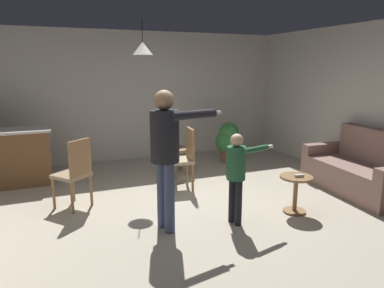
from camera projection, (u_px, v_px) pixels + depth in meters
name	position (u px, v px, depth m)	size (l,w,h in m)	color
ground	(198.00, 209.00, 5.05)	(7.68, 7.68, 0.00)	#B2A893
wall_back	(139.00, 96.00, 7.65)	(6.40, 0.10, 2.70)	beige
wall_right	(374.00, 105.00, 5.95)	(0.10, 6.40, 2.70)	beige
couch_floral	(360.00, 171.00, 5.71)	(0.99, 1.86, 1.00)	#8C6B60
kitchen_counter	(13.00, 157.00, 6.01)	(1.26, 0.66, 0.95)	brown
side_table_by_couch	(296.00, 190.00, 4.88)	(0.44, 0.44, 0.52)	olive
person_adult	(166.00, 145.00, 4.22)	(0.87, 0.49, 1.71)	#384260
person_child	(237.00, 169.00, 4.45)	(0.63, 0.33, 1.17)	black
dining_chair_by_counter	(75.00, 171.00, 4.99)	(0.59, 0.59, 1.00)	olive
dining_chair_near_wall	(174.00, 146.00, 6.53)	(0.51, 0.51, 1.00)	olive
dining_chair_centre_back	(184.00, 156.00, 5.81)	(0.47, 0.47, 1.00)	olive
potted_plant_corner	(229.00, 141.00, 7.45)	(0.55, 0.55, 0.84)	brown
spare_remote_on_table	(299.00, 176.00, 4.79)	(0.04, 0.13, 0.04)	white
ceiling_light_pendant	(143.00, 48.00, 5.62)	(0.32, 0.32, 0.55)	silver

